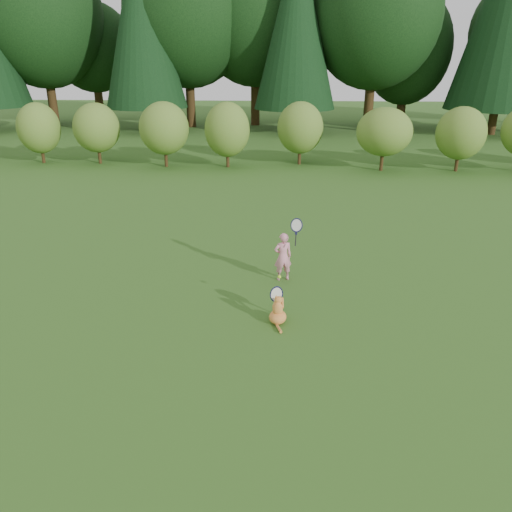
# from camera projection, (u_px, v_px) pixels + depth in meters

# --- Properties ---
(ground) EXTENTS (100.00, 100.00, 0.00)m
(ground) POSITION_uv_depth(u_px,v_px,m) (243.00, 305.00, 9.47)
(ground) COLOR #1D4D15
(ground) RESTS_ON ground
(shrub_row) EXTENTS (28.00, 3.00, 2.80)m
(shrub_row) POSITION_uv_depth(u_px,v_px,m) (268.00, 134.00, 21.03)
(shrub_row) COLOR olive
(shrub_row) RESTS_ON ground
(child) EXTENTS (0.61, 0.42, 1.55)m
(child) POSITION_uv_depth(u_px,v_px,m) (283.00, 256.00, 10.39)
(child) COLOR pink
(child) RESTS_ON ground
(cat) EXTENTS (0.41, 0.70, 0.72)m
(cat) POSITION_uv_depth(u_px,v_px,m) (278.00, 308.00, 8.78)
(cat) COLOR #C35025
(cat) RESTS_ON ground
(tennis_ball) EXTENTS (0.06, 0.06, 0.06)m
(tennis_ball) POSITION_uv_depth(u_px,v_px,m) (279.00, 277.00, 8.97)
(tennis_ball) COLOR #ACE91B
(tennis_ball) RESTS_ON ground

